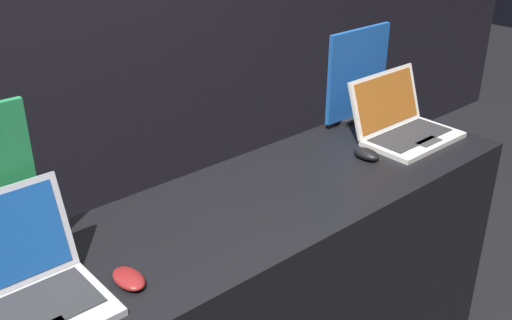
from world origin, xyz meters
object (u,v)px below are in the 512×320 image
Objects in this scene: promo_stand_back at (357,78)px; laptop_back at (403,124)px; mouse_front at (129,279)px; mouse_back at (366,154)px; laptop_front at (18,288)px.

laptop_back is at bearing -90.00° from promo_stand_back.
mouse_back is (1.07, 0.08, 0.00)m from mouse_front.
mouse_front is 1.06× the size of mouse_back.
laptop_back is 0.28m from promo_stand_back.
promo_stand_back reaches higher than laptop_back.
laptop_front is at bearing -178.96° from laptop_back.
mouse_back is (1.32, -0.01, -0.04)m from laptop_front.
laptop_front is 0.94× the size of laptop_back.
promo_stand_back is at bearing 46.89° from mouse_back.
laptop_back is 0.99× the size of promo_stand_back.
laptop_back reaches higher than mouse_front.
mouse_front is 1.34m from laptop_back.
mouse_front is at bearing -175.08° from laptop_back.
promo_stand_back is at bearing 9.95° from laptop_front.
laptop_front reaches higher than mouse_back.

